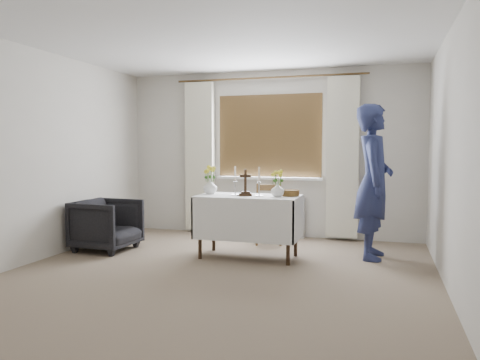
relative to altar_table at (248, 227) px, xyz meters
name	(u,v)px	position (x,y,z in m)	size (l,w,h in m)	color
ground	(213,278)	(-0.09, -1.00, -0.38)	(5.00, 5.00, 0.00)	#86725C
altar_table	(248,227)	(0.00, 0.00, 0.00)	(1.24, 0.64, 0.76)	white
wooden_chair	(269,214)	(0.04, 0.90, 0.03)	(0.38, 0.38, 0.83)	brown
armchair	(107,225)	(-1.89, -0.15, -0.05)	(0.72, 0.74, 0.67)	black
person	(374,182)	(1.45, 0.42, 0.55)	(0.68, 0.45, 1.87)	navy
radiator	(268,216)	(-0.09, 1.42, -0.08)	(1.10, 0.10, 0.60)	silver
wooden_cross	(245,183)	(-0.03, -0.04, 0.54)	(0.15, 0.11, 0.32)	black
candlestick_left	(235,181)	(-0.16, -0.02, 0.56)	(0.10, 0.10, 0.35)	silver
candlestick_right	(259,182)	(0.14, -0.04, 0.56)	(0.10, 0.10, 0.35)	silver
flower_vase_left	(210,187)	(-0.52, 0.07, 0.47)	(0.18, 0.18, 0.18)	white
flower_vase_right	(278,190)	(0.37, -0.02, 0.46)	(0.16, 0.16, 0.17)	white
wicker_basket	(291,193)	(0.50, 0.09, 0.42)	(0.20, 0.20, 0.08)	brown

